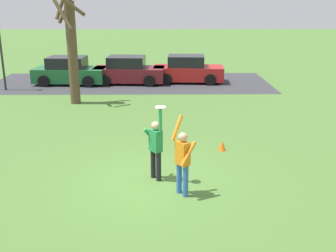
{
  "coord_description": "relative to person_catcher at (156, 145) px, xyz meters",
  "views": [
    {
      "loc": [
        0.23,
        -10.09,
        4.72
      ],
      "look_at": [
        0.36,
        0.8,
        1.32
      ],
      "focal_mm": 43.22,
      "sensor_mm": 36.0,
      "label": 1
    }
  ],
  "objects": [
    {
      "name": "person_defender",
      "position": [
        0.68,
        -0.94,
        -0.0
      ],
      "size": [
        0.63,
        0.66,
        2.04
      ],
      "rotation": [
        0.0,
        0.0,
        2.2
      ],
      "color": "#3366B7",
      "rests_on": "ground_plane"
    },
    {
      "name": "person_catcher",
      "position": [
        0.0,
        0.0,
        0.0
      ],
      "size": [
        0.54,
        0.58,
        2.08
      ],
      "rotation": [
        0.0,
        0.0,
        -0.94
      ],
      "color": "black",
      "rests_on": "ground_plane"
    },
    {
      "name": "bare_tree_tall",
      "position": [
        -4.0,
        8.62,
        1.65
      ],
      "size": [
        1.52,
        1.47,
        5.35
      ],
      "color": "brown",
      "rests_on": "ground_plane"
    },
    {
      "name": "parking_strip",
      "position": [
        -1.72,
        13.6,
        -0.98
      ],
      "size": [
        16.38,
        6.4,
        0.01
      ],
      "primitive_type": "cube",
      "color": "#38383D",
      "rests_on": "ground_plane"
    },
    {
      "name": "field_cone_orange",
      "position": [
        2.13,
        2.2,
        -0.82
      ],
      "size": [
        0.26,
        0.26,
        0.32
      ],
      "primitive_type": "cone",
      "color": "orange",
      "rests_on": "ground_plane"
    },
    {
      "name": "ground_plane",
      "position": [
        -0.02,
        -0.13,
        -0.98
      ],
      "size": [
        120.0,
        120.0,
        0.0
      ],
      "primitive_type": "plane",
      "color": "#4C7533"
    },
    {
      "name": "parked_car_maroon",
      "position": [
        -1.82,
        13.38,
        -0.25
      ],
      "size": [
        4.21,
        2.25,
        1.59
      ],
      "rotation": [
        0.0,
        0.0,
        -0.06
      ],
      "color": "maroon",
      "rests_on": "ground_plane"
    },
    {
      "name": "parked_car_red",
      "position": [
        1.68,
        13.7,
        -0.25
      ],
      "size": [
        4.21,
        2.25,
        1.59
      ],
      "rotation": [
        0.0,
        0.0,
        -0.06
      ],
      "color": "red",
      "rests_on": "ground_plane"
    },
    {
      "name": "parked_car_green",
      "position": [
        -5.25,
        13.24,
        -0.25
      ],
      "size": [
        4.21,
        2.25,
        1.59
      ],
      "rotation": [
        0.0,
        0.0,
        -0.06
      ],
      "color": "#1E6633",
      "rests_on": "ground_plane"
    },
    {
      "name": "frisbee_disc",
      "position": [
        0.13,
        -0.18,
        1.11
      ],
      "size": [
        0.27,
        0.27,
        0.02
      ],
      "primitive_type": "cylinder",
      "color": "white",
      "rests_on": "person_catcher"
    },
    {
      "name": "lamppost_by_lot",
      "position": [
        -8.42,
        11.6,
        1.6
      ],
      "size": [
        0.28,
        0.28,
        4.26
      ],
      "color": "#2D2D33",
      "rests_on": "ground_plane"
    }
  ]
}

